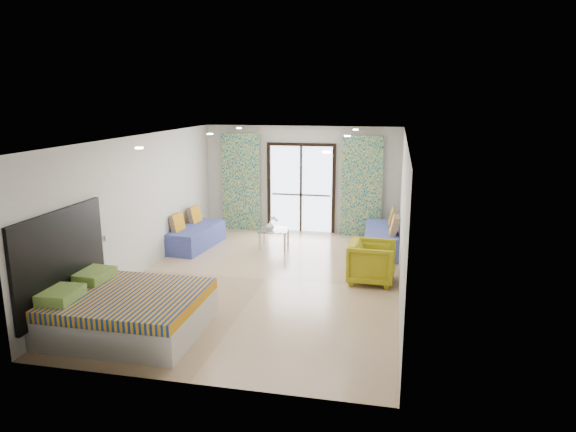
% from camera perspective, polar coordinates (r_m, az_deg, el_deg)
% --- Properties ---
extents(floor, '(5.00, 7.50, 0.01)m').
position_cam_1_polar(floor, '(9.91, -2.49, -7.02)').
color(floor, tan).
rests_on(floor, ground).
extents(ceiling, '(5.00, 7.50, 0.01)m').
position_cam_1_polar(ceiling, '(9.33, -2.66, 8.74)').
color(ceiling, silver).
rests_on(ceiling, ground).
extents(wall_back, '(5.00, 0.01, 2.70)m').
position_cam_1_polar(wall_back, '(13.14, 1.49, 4.10)').
color(wall_back, silver).
rests_on(wall_back, ground).
extents(wall_front, '(5.00, 0.01, 2.70)m').
position_cam_1_polar(wall_front, '(6.11, -11.37, -6.88)').
color(wall_front, silver).
rests_on(wall_front, ground).
extents(wall_left, '(0.01, 7.50, 2.70)m').
position_cam_1_polar(wall_left, '(10.43, -16.01, 1.21)').
color(wall_left, silver).
rests_on(wall_left, ground).
extents(wall_right, '(0.01, 7.50, 2.70)m').
position_cam_1_polar(wall_right, '(9.25, 12.61, -0.08)').
color(wall_right, silver).
rests_on(wall_right, ground).
extents(balcony_door, '(1.76, 0.08, 2.28)m').
position_cam_1_polar(balcony_door, '(13.12, 1.46, 3.68)').
color(balcony_door, black).
rests_on(balcony_door, floor).
extents(balcony_rail, '(1.52, 0.03, 0.04)m').
position_cam_1_polar(balcony_rail, '(13.18, 1.46, 2.37)').
color(balcony_rail, '#595451').
rests_on(balcony_rail, balcony_door).
extents(curtain_left, '(1.00, 0.10, 2.50)m').
position_cam_1_polar(curtain_left, '(13.34, -5.23, 3.75)').
color(curtain_left, silver).
rests_on(curtain_left, floor).
extents(curtain_right, '(1.00, 0.10, 2.50)m').
position_cam_1_polar(curtain_right, '(12.79, 8.19, 3.27)').
color(curtain_right, silver).
rests_on(curtain_right, floor).
extents(downlight_a, '(0.12, 0.12, 0.02)m').
position_cam_1_polar(downlight_a, '(7.97, -16.21, 7.27)').
color(downlight_a, '#FFE0B2').
rests_on(downlight_a, ceiling).
extents(downlight_b, '(0.12, 0.12, 0.02)m').
position_cam_1_polar(downlight_b, '(7.11, 4.33, 7.09)').
color(downlight_b, '#FFE0B2').
rests_on(downlight_b, ceiling).
extents(downlight_c, '(0.12, 0.12, 0.02)m').
position_cam_1_polar(downlight_c, '(10.71, -8.67, 9.01)').
color(downlight_c, '#FFE0B2').
rests_on(downlight_c, ceiling).
extents(downlight_d, '(0.12, 0.12, 0.02)m').
position_cam_1_polar(downlight_d, '(10.08, 6.61, 8.82)').
color(downlight_d, '#FFE0B2').
rests_on(downlight_d, ceiling).
extents(downlight_e, '(0.12, 0.12, 0.02)m').
position_cam_1_polar(downlight_e, '(12.60, -5.47, 9.70)').
color(downlight_e, '#FFE0B2').
rests_on(downlight_e, ceiling).
extents(downlight_f, '(0.12, 0.12, 0.02)m').
position_cam_1_polar(downlight_f, '(12.07, 7.51, 9.50)').
color(downlight_f, '#FFE0B2').
rests_on(downlight_f, ceiling).
extents(headboard, '(0.06, 2.10, 1.50)m').
position_cam_1_polar(headboard, '(8.35, -23.86, -4.47)').
color(headboard, black).
rests_on(headboard, floor).
extents(switch_plate, '(0.02, 0.10, 0.10)m').
position_cam_1_polar(switch_plate, '(9.35, -19.51, -2.28)').
color(switch_plate, silver).
rests_on(switch_plate, wall_left).
extents(bed, '(2.19, 1.79, 0.76)m').
position_cam_1_polar(bed, '(8.08, -17.61, -10.06)').
color(bed, silver).
rests_on(bed, floor).
extents(daybed_left, '(0.86, 1.83, 0.87)m').
position_cam_1_polar(daybed_left, '(12.06, -10.22, -2.17)').
color(daybed_left, '#434E9F').
rests_on(daybed_left, floor).
extents(daybed_right, '(0.79, 1.90, 0.93)m').
position_cam_1_polar(daybed_right, '(11.79, 10.40, -2.46)').
color(daybed_right, '#434E9F').
rests_on(daybed_right, floor).
extents(coffee_table, '(0.70, 0.70, 0.76)m').
position_cam_1_polar(coffee_table, '(11.82, -1.54, -1.71)').
color(coffee_table, silver).
rests_on(coffee_table, floor).
extents(vase, '(0.26, 0.26, 0.19)m').
position_cam_1_polar(vase, '(11.74, -2.00, -1.09)').
color(vase, white).
rests_on(vase, coffee_table).
extents(armchair, '(0.82, 0.87, 0.86)m').
position_cam_1_polar(armchair, '(9.75, 9.29, -4.87)').
color(armchair, '#9E9414').
rests_on(armchair, floor).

